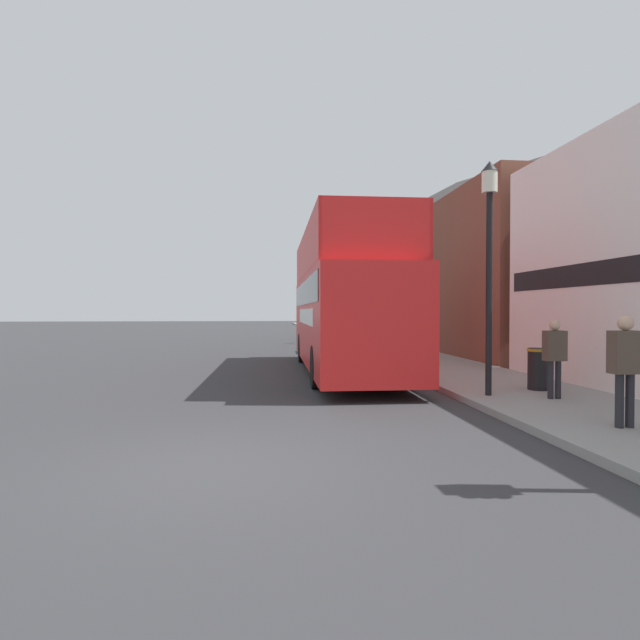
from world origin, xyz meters
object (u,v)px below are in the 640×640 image
Objects in this scene: pedestrian_nearest at (625,360)px; litter_bin at (538,368)px; tour_bus at (343,311)px; lamp_post_nearest at (489,235)px; lamp_post_second at (378,279)px; parked_car_ahead_of_bus at (331,339)px; pedestrian_second at (555,351)px; lamp_post_third at (341,284)px.

pedestrian_nearest is 3.75m from litter_bin.
lamp_post_nearest is at bearing -66.32° from tour_bus.
lamp_post_nearest is 3.30m from litter_bin.
lamp_post_second is 4.71× the size of litter_bin.
parked_car_ahead_of_bus is 4.43m from lamp_post_second.
pedestrian_second is 0.36× the size of lamp_post_second.
pedestrian_second is at bearing 81.28° from pedestrian_nearest.
lamp_post_third is at bearing 90.23° from lamp_post_second.
tour_bus is at bearing -116.29° from lamp_post_second.
lamp_post_second is (-1.34, 10.23, 2.13)m from pedestrian_second.
pedestrian_nearest reaches higher than parked_car_ahead_of_bus.
lamp_post_second is at bearing -89.77° from lamp_post_third.
pedestrian_second is 20.11m from lamp_post_third.
pedestrian_nearest is at bearing -79.86° from parked_car_ahead_of_bus.
lamp_post_nearest is 0.99× the size of lamp_post_third.
tour_bus is 4.91m from lamp_post_second.
pedestrian_nearest is 22.57m from lamp_post_third.
pedestrian_nearest is at bearing -98.72° from pedestrian_second.
pedestrian_nearest is at bearing -85.71° from lamp_post_second.
litter_bin is at bearing 75.57° from pedestrian_second.
lamp_post_second is (-0.18, 9.68, -0.31)m from lamp_post_nearest.
pedestrian_second is at bearing -25.29° from lamp_post_nearest.
pedestrian_nearest is 0.39× the size of lamp_post_second.
lamp_post_nearest reaches higher than pedestrian_nearest.
parked_car_ahead_of_bus is 13.38m from lamp_post_nearest.
pedestrian_second reaches higher than parked_car_ahead_of_bus.
lamp_post_second is at bearing 64.61° from tour_bus.
pedestrian_nearest reaches higher than litter_bin.
lamp_post_nearest is (1.69, -12.96, 2.89)m from parked_car_ahead_of_bus.
lamp_post_nearest is at bearing 154.71° from pedestrian_second.
parked_car_ahead_of_bus is at bearing 104.23° from litter_bin.
parked_car_ahead_of_bus is at bearing 114.63° from lamp_post_second.
lamp_post_third is (-0.22, 19.36, 0.03)m from lamp_post_nearest.
lamp_post_nearest is at bearing -81.17° from parked_car_ahead_of_bus.
parked_car_ahead_of_bus is 0.83× the size of lamp_post_third.
pedestrian_nearest is 2.54m from pedestrian_second.
tour_bus is 2.18× the size of lamp_post_nearest.
lamp_post_nearest is at bearing -157.72° from litter_bin.
tour_bus is 6.25m from litter_bin.
tour_bus is at bearing 127.63° from litter_bin.
lamp_post_second is 9.59m from litter_bin.
lamp_post_nearest reaches higher than parked_car_ahead_of_bus.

